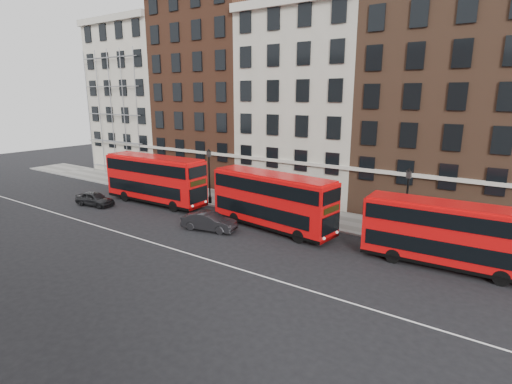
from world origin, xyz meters
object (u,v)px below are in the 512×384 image
Objects in this scene: bus_b at (155,178)px; car_front at (209,221)px; bus_d at (445,233)px; car_rear at (95,199)px; bus_c at (272,200)px.

car_front is (9.71, -3.10, -1.79)m from bus_b.
bus_d is 30.75m from car_rear.
bus_d reaches higher than car_front.
car_rear is (-4.19, -3.98, -1.83)m from bus_b.
car_rear is at bearing -137.83° from bus_b.
bus_c is 2.48× the size of car_front.
car_rear is (-17.80, -3.99, -1.73)m from bus_c.
bus_d reaches higher than car_rear.
bus_b is 6.06m from car_rear.
bus_d is at bearing -92.51° from car_front.
bus_b is at bearing 59.19° from car_front.
bus_c is 2.72× the size of car_rear.
bus_c is at bearing 177.15° from bus_d.
bus_c is at bearing -1.37° from bus_b.
car_rear is at bearing -175.37° from bus_d.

